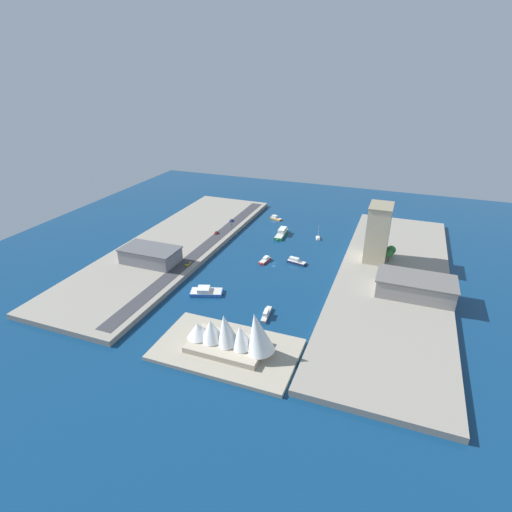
# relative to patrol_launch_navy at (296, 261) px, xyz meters

# --- Properties ---
(ground_plane) EXTENTS (440.00, 440.00, 0.00)m
(ground_plane) POSITION_rel_patrol_launch_navy_xyz_m (15.23, 5.35, -1.47)
(ground_plane) COLOR navy
(quay_west) EXTENTS (70.00, 240.00, 3.39)m
(quay_west) POSITION_rel_patrol_launch_navy_xyz_m (-66.47, 5.35, 0.22)
(quay_west) COLOR gray
(quay_west) RESTS_ON ground_plane
(quay_east) EXTENTS (70.00, 240.00, 3.39)m
(quay_east) POSITION_rel_patrol_launch_navy_xyz_m (96.93, 5.35, 0.22)
(quay_east) COLOR gray
(quay_east) RESTS_ON ground_plane
(peninsula_point) EXTENTS (70.34, 41.34, 2.00)m
(peninsula_point) POSITION_rel_patrol_launch_navy_xyz_m (5.70, 107.15, -0.47)
(peninsula_point) COLOR #A89E89
(peninsula_point) RESTS_ON ground_plane
(road_strip) EXTENTS (9.85, 228.00, 0.15)m
(road_strip) POSITION_rel_patrol_launch_navy_xyz_m (70.90, 5.35, 1.99)
(road_strip) COLOR #38383D
(road_strip) RESTS_ON quay_east
(patrol_launch_navy) EXTENTS (15.25, 7.49, 4.10)m
(patrol_launch_navy) POSITION_rel_patrol_launch_navy_xyz_m (0.00, 0.00, 0.00)
(patrol_launch_navy) COLOR #1E284C
(patrol_launch_navy) RESTS_ON ground_plane
(catamaran_blue) EXTENTS (21.81, 14.92, 4.31)m
(catamaran_blue) POSITION_rel_patrol_launch_navy_xyz_m (40.92, 61.04, 0.10)
(catamaran_blue) COLOR blue
(catamaran_blue) RESTS_ON ground_plane
(sailboat_small_white) EXTENTS (4.92, 8.43, 11.19)m
(sailboat_small_white) POSITION_rel_patrol_launch_navy_xyz_m (-4.70, -49.45, -0.51)
(sailboat_small_white) COLOR white
(sailboat_small_white) RESTS_ON ground_plane
(yacht_sleek_gray) EXTENTS (4.71, 17.41, 4.14)m
(yacht_sleek_gray) POSITION_rel_patrol_launch_navy_xyz_m (-2.39, 70.98, 0.02)
(yacht_sleek_gray) COLOR #999EA3
(yacht_sleek_gray) RESTS_ON ground_plane
(tugboat_red) EXTENTS (5.94, 12.89, 3.31)m
(tugboat_red) POSITION_rel_patrol_launch_navy_xyz_m (21.83, 5.49, -0.25)
(tugboat_red) COLOR red
(tugboat_red) RESTS_ON ground_plane
(water_taxi_orange) EXTENTS (12.16, 8.14, 3.39)m
(water_taxi_orange) POSITION_rel_patrol_launch_navy_xyz_m (42.37, -81.90, -0.27)
(water_taxi_orange) COLOR orange
(water_taxi_orange) RESTS_ON ground_plane
(ferry_green_doubledeck) EXTENTS (7.01, 24.60, 5.47)m
(ferry_green_doubledeck) POSITION_rel_patrol_launch_navy_xyz_m (25.57, -46.45, 0.64)
(ferry_green_doubledeck) COLOR #2D8C4C
(ferry_green_doubledeck) RESTS_ON ground_plane
(office_block_beige) EXTENTS (15.44, 22.71, 40.22)m
(office_block_beige) POSITION_rel_patrol_launch_navy_xyz_m (-52.13, -19.93, 22.06)
(office_block_beige) COLOR #C6B793
(office_block_beige) RESTS_ON quay_west
(warehouse_low_gray) EXTENTS (39.85, 22.50, 10.71)m
(warehouse_low_gray) POSITION_rel_patrol_launch_navy_xyz_m (94.12, 40.77, 7.30)
(warehouse_low_gray) COLOR gray
(warehouse_low_gray) RESTS_ON quay_east
(carpark_squat_concrete) EXTENTS (45.67, 24.76, 11.32)m
(carpark_squat_concrete) POSITION_rel_patrol_launch_navy_xyz_m (-79.56, 22.49, 7.61)
(carpark_squat_concrete) COLOR gray
(carpark_squat_concrete) RESTS_ON quay_west
(pickup_red) EXTENTS (2.03, 4.48, 1.67)m
(pickup_red) POSITION_rel_patrol_launch_navy_xyz_m (74.31, -22.88, 2.88)
(pickup_red) COLOR black
(pickup_red) RESTS_ON road_strip
(hatchback_blue) EXTENTS (2.16, 5.07, 1.58)m
(hatchback_blue) POSITION_rel_patrol_launch_navy_xyz_m (74.54, -53.69, 2.84)
(hatchback_blue) COLOR black
(hatchback_blue) RESTS_ON road_strip
(taxi_yellow_cab) EXTENTS (2.15, 4.94, 1.67)m
(taxi_yellow_cab) POSITION_rel_patrol_launch_navy_xyz_m (67.60, 35.55, 2.88)
(taxi_yellow_cab) COLOR black
(taxi_yellow_cab) RESTS_ON road_strip
(traffic_light_waterfront) EXTENTS (0.36, 0.36, 6.50)m
(traffic_light_waterfront) POSITION_rel_patrol_launch_navy_xyz_m (64.77, -32.94, 6.26)
(traffic_light_waterfront) COLOR black
(traffic_light_waterfront) RESTS_ON quay_east
(opera_landmark) EXTENTS (46.80, 22.10, 24.62)m
(opera_landmark) POSITION_rel_patrol_launch_navy_xyz_m (2.26, 107.15, 9.32)
(opera_landmark) COLOR #BCAD93
(opera_landmark) RESTS_ON peninsula_point
(park_tree_cluster) EXTENTS (7.01, 14.81, 8.81)m
(park_tree_cluster) POSITION_rel_patrol_launch_navy_xyz_m (-62.06, -24.37, 7.56)
(park_tree_cluster) COLOR brown
(park_tree_cluster) RESTS_ON quay_west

